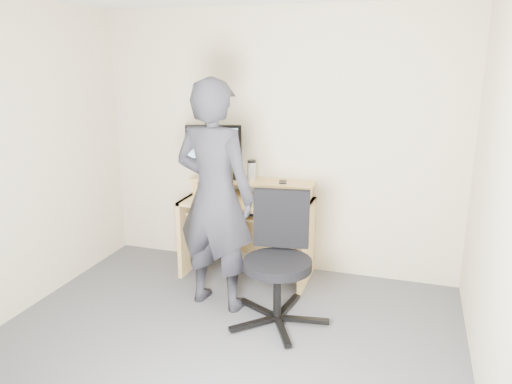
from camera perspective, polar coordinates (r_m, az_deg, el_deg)
The scene contains 13 objects.
ground at distance 3.69m, azimuth -5.42°, elevation -18.64°, with size 3.50×3.50×0.00m, color #545459.
back_wall at distance 4.79m, azimuth 2.41°, elevation 5.60°, with size 3.50×0.02×2.50m, color #BBAE94.
desk at distance 4.81m, azimuth -0.68°, elevation -2.98°, with size 1.20×0.60×0.91m.
monitor at distance 4.83m, azimuth -4.86°, elevation 5.24°, with size 0.53×0.17×0.51m.
external_drive at distance 4.79m, azimuth -2.24°, elevation 2.69°, with size 0.07×0.13×0.20m, color black.
travel_mug at distance 4.72m, azimuth -0.50°, elevation 2.36°, with size 0.08×0.08×0.18m, color silver.
smartphone at distance 4.67m, azimuth 3.08°, elevation 1.15°, with size 0.07×0.13×0.01m, color black.
charger at distance 4.81m, azimuth -4.26°, elevation 1.70°, with size 0.04×0.04×0.04m, color black.
headphones at distance 4.90m, azimuth -2.97°, elevation 1.87°, with size 0.16×0.16×0.02m, color silver.
keyboard at distance 4.64m, azimuth -2.07°, elevation -2.14°, with size 0.46×0.18×0.03m, color black.
mouse at distance 4.49m, azimuth 2.76°, elevation -1.39°, with size 0.10×0.06×0.04m, color black.
office_chair at distance 3.95m, azimuth 2.63°, elevation -7.11°, with size 0.79×0.80×1.01m.
person at distance 4.06m, azimuth -4.73°, elevation -0.51°, with size 0.70×0.46×1.91m, color black.
Camera 1 is at (1.24, -2.80, 2.06)m, focal length 35.00 mm.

